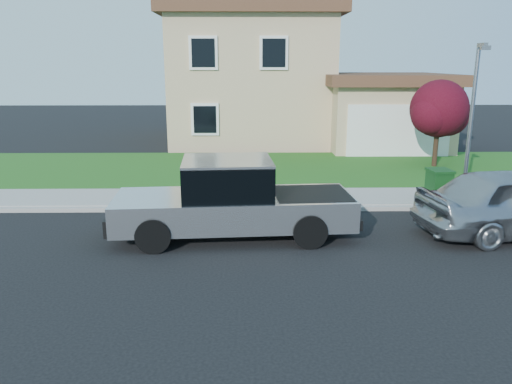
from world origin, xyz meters
The scene contains 10 objects.
ground centered at (0.00, 0.00, 0.00)m, with size 80.00×80.00×0.00m, color black.
curb centered at (1.00, 2.90, 0.06)m, with size 40.00×0.20×0.12m, color gray.
sidewalk centered at (1.00, 4.00, 0.07)m, with size 40.00×2.00×0.15m, color gray.
lawn centered at (1.00, 8.50, 0.05)m, with size 40.00×7.00×0.10m, color #254F16.
house centered at (1.31, 16.38, 3.17)m, with size 14.00×11.30×6.85m.
pickup_truck centered at (-0.55, 0.71, 0.91)m, with size 6.04×2.45×1.94m.
woman centered at (-0.63, 2.02, 0.79)m, with size 0.59×0.43×1.66m.
ornamental_tree centered at (7.43, 8.80, 2.30)m, with size 2.51×2.26×3.45m.
trash_bin centered at (5.41, 3.10, 0.67)m, with size 0.69×0.77×1.02m.
street_lamp centered at (6.00, 2.70, 2.67)m, with size 0.24×0.61×4.68m.
Camera 1 is at (-0.16, -11.01, 4.19)m, focal length 35.00 mm.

